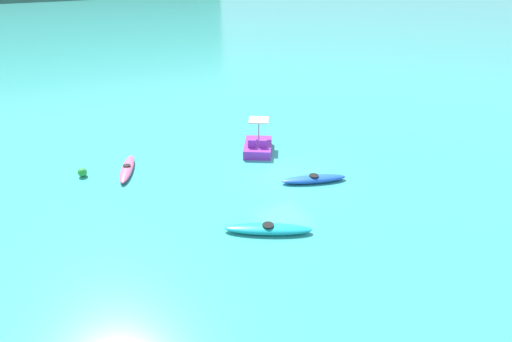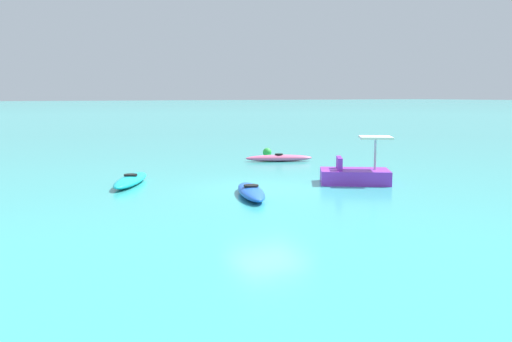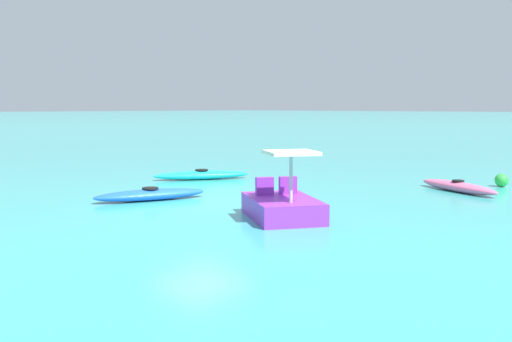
{
  "view_description": "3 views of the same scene",
  "coord_description": "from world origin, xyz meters",
  "px_view_note": "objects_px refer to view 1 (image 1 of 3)",
  "views": [
    {
      "loc": [
        -10.46,
        -15.6,
        9.88
      ],
      "look_at": [
        -1.47,
        0.36,
        0.53
      ],
      "focal_mm": 29.43,
      "sensor_mm": 36.0,
      "label": 1
    },
    {
      "loc": [
        16.34,
        -9.42,
        3.12
      ],
      "look_at": [
        -2.14,
        0.71,
        0.33
      ],
      "focal_mm": 40.32,
      "sensor_mm": 36.0,
      "label": 2
    },
    {
      "loc": [
        10.54,
        12.26,
        2.67
      ],
      "look_at": [
        -2.89,
        -0.62,
        0.58
      ],
      "focal_mm": 40.17,
      "sensor_mm": 36.0,
      "label": 3
    }
  ],
  "objects_px": {
    "kayak_blue": "(314,179)",
    "kayak_cyan": "(268,229)",
    "kayak_pink": "(127,169)",
    "pedal_boat_purple": "(258,146)",
    "buoy_green": "(82,172)"
  },
  "relations": [
    {
      "from": "kayak_cyan",
      "to": "pedal_boat_purple",
      "type": "xyz_separation_m",
      "value": [
        3.56,
        7.08,
        0.17
      ]
    },
    {
      "from": "kayak_blue",
      "to": "kayak_cyan",
      "type": "xyz_separation_m",
      "value": [
        -4.15,
        -2.56,
        -0.0
      ]
    },
    {
      "from": "kayak_blue",
      "to": "kayak_pink",
      "type": "xyz_separation_m",
      "value": [
        -7.72,
        5.64,
        -0.0
      ]
    },
    {
      "from": "buoy_green",
      "to": "kayak_blue",
      "type": "bearing_deg",
      "value": -32.27
    },
    {
      "from": "pedal_boat_purple",
      "to": "buoy_green",
      "type": "xyz_separation_m",
      "value": [
        -9.23,
        1.69,
        -0.11
      ]
    },
    {
      "from": "kayak_blue",
      "to": "buoy_green",
      "type": "xyz_separation_m",
      "value": [
        -9.82,
        6.2,
        0.06
      ]
    },
    {
      "from": "kayak_blue",
      "to": "kayak_pink",
      "type": "bearing_deg",
      "value": 143.85
    },
    {
      "from": "kayak_blue",
      "to": "buoy_green",
      "type": "relative_size",
      "value": 7.35
    },
    {
      "from": "kayak_cyan",
      "to": "kayak_pink",
      "type": "xyz_separation_m",
      "value": [
        -3.57,
        8.2,
        -0.0
      ]
    },
    {
      "from": "kayak_pink",
      "to": "buoy_green",
      "type": "bearing_deg",
      "value": 165.02
    },
    {
      "from": "pedal_boat_purple",
      "to": "buoy_green",
      "type": "height_order",
      "value": "pedal_boat_purple"
    },
    {
      "from": "kayak_blue",
      "to": "pedal_boat_purple",
      "type": "height_order",
      "value": "pedal_boat_purple"
    },
    {
      "from": "kayak_pink",
      "to": "pedal_boat_purple",
      "type": "distance_m",
      "value": 7.22
    },
    {
      "from": "kayak_cyan",
      "to": "buoy_green",
      "type": "xyz_separation_m",
      "value": [
        -5.67,
        8.76,
        0.06
      ]
    },
    {
      "from": "pedal_boat_purple",
      "to": "buoy_green",
      "type": "bearing_deg",
      "value": 169.65
    }
  ]
}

